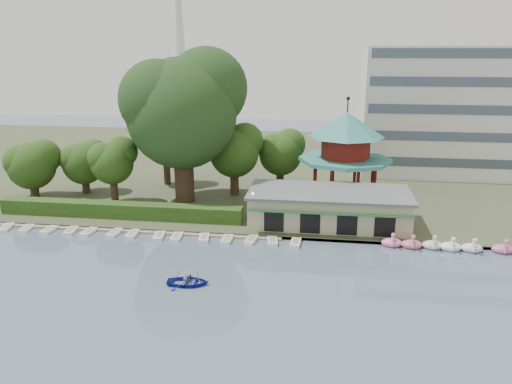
% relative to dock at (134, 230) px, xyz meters
% --- Properties ---
extents(ground_plane, '(220.00, 220.00, 0.00)m').
position_rel_dock_xyz_m(ground_plane, '(12.00, -17.20, -0.12)').
color(ground_plane, slate).
rests_on(ground_plane, ground).
extents(shore, '(220.00, 70.00, 0.40)m').
position_rel_dock_xyz_m(shore, '(12.00, 34.80, 0.08)').
color(shore, '#424930').
rests_on(shore, ground).
extents(embankment, '(220.00, 0.60, 0.30)m').
position_rel_dock_xyz_m(embankment, '(12.00, 0.10, 0.03)').
color(embankment, gray).
rests_on(embankment, ground).
extents(dock, '(34.00, 1.60, 0.24)m').
position_rel_dock_xyz_m(dock, '(0.00, 0.00, 0.00)').
color(dock, gray).
rests_on(dock, ground).
extents(boathouse, '(18.60, 9.39, 3.90)m').
position_rel_dock_xyz_m(boathouse, '(22.00, 4.77, 2.25)').
color(boathouse, tan).
rests_on(boathouse, shore).
extents(pavilion, '(12.40, 12.40, 13.50)m').
position_rel_dock_xyz_m(pavilion, '(24.00, 14.80, 7.36)').
color(pavilion, tan).
rests_on(pavilion, shore).
extents(office_building, '(38.00, 18.00, 20.00)m').
position_rel_dock_xyz_m(office_building, '(44.67, 31.80, 9.61)').
color(office_building, silver).
rests_on(office_building, shore).
extents(broadcast_tower, '(8.00, 8.00, 96.00)m').
position_rel_dock_xyz_m(broadcast_tower, '(-30.00, 122.80, 33.86)').
color(broadcast_tower, silver).
rests_on(broadcast_tower, ground).
extents(hedge, '(30.00, 2.00, 1.80)m').
position_rel_dock_xyz_m(hedge, '(-3.00, 3.30, 1.18)').
color(hedge, '#294A17').
rests_on(hedge, shore).
extents(lamp_post, '(0.36, 0.36, 4.28)m').
position_rel_dock_xyz_m(lamp_post, '(13.50, 1.80, 3.22)').
color(lamp_post, black).
rests_on(lamp_post, shore).
extents(big_tree, '(15.62, 14.55, 20.03)m').
position_rel_dock_xyz_m(big_tree, '(3.19, 11.03, 12.96)').
color(big_tree, '#3A281C').
rests_on(big_tree, shore).
extents(small_trees, '(39.89, 15.97, 10.17)m').
position_rel_dock_xyz_m(small_trees, '(-1.59, 14.12, 5.93)').
color(small_trees, '#3A281C').
rests_on(small_trees, shore).
extents(swan_boats, '(13.22, 2.15, 1.92)m').
position_rel_dock_xyz_m(swan_boats, '(33.87, -0.65, 0.28)').
color(swan_boats, pink).
rests_on(swan_boats, ground).
extents(moored_rowboats, '(34.71, 2.67, 0.36)m').
position_rel_dock_xyz_m(moored_rowboats, '(1.95, -1.44, 0.06)').
color(moored_rowboats, white).
rests_on(moored_rowboats, ground).
extents(rowboat_with_passengers, '(5.55, 4.21, 2.01)m').
position_rel_dock_xyz_m(rowboat_with_passengers, '(9.74, -12.16, 0.42)').
color(rowboat_with_passengers, navy).
rests_on(rowboat_with_passengers, ground).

